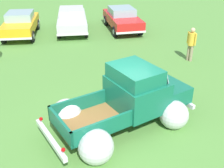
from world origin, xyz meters
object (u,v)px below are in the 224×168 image
at_px(show_car_1, 72,19).
at_px(spectator_0, 191,42).
at_px(show_car_0, 21,23).
at_px(show_car_2, 122,18).
at_px(vintage_pickup_truck, 130,102).

relative_size(show_car_1, spectator_0, 2.91).
bearing_deg(show_car_0, show_car_2, 94.48).
bearing_deg(vintage_pickup_truck, spectator_0, 25.52).
height_order(show_car_1, spectator_0, spectator_0).
bearing_deg(show_car_1, show_car_2, 86.13).
height_order(show_car_0, show_car_2, same).
relative_size(vintage_pickup_truck, show_car_0, 1.16).
xyz_separation_m(vintage_pickup_truck, show_car_0, (-3.78, 10.52, 0.02)).
height_order(show_car_2, spectator_0, spectator_0).
bearing_deg(show_car_1, show_car_0, -78.31).
height_order(vintage_pickup_truck, show_car_0, vintage_pickup_truck).
xyz_separation_m(show_car_0, show_car_1, (3.18, 0.32, 0.00)).
bearing_deg(spectator_0, show_car_0, 121.75).
bearing_deg(show_car_0, show_car_1, 102.33).
relative_size(vintage_pickup_truck, show_car_1, 1.04).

